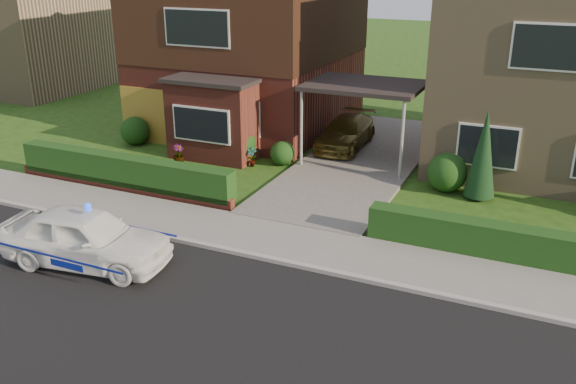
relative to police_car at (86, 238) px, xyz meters
The scene contains 23 objects.
ground 3.79m from the police_car, 18.78° to the right, with size 120.00×120.00×0.00m, color #214512.
road 3.79m from the police_car, 18.78° to the right, with size 60.00×6.00×0.02m, color black.
kerb 4.03m from the police_car, 27.66° to the left, with size 60.00×0.16×0.12m, color #9E9993.
sidewalk 4.61m from the police_car, 39.41° to the left, with size 60.00×2.00×0.10m, color slate.
driveway 10.43m from the police_car, 70.19° to the left, with size 3.80×12.00×0.12m, color #666059.
house_left 13.28m from the police_car, 100.06° to the left, with size 7.50×9.53×7.25m.
house_right 16.11m from the police_car, 53.90° to the left, with size 7.50×8.06×7.25m.
carport_link 10.56m from the police_car, 70.11° to the left, with size 3.80×3.00×2.77m.
garage_door 9.96m from the police_car, 118.31° to the left, with size 2.20×0.10×2.10m, color olive.
dwarf_wall 4.71m from the police_car, 118.98° to the left, with size 7.70×0.25×0.36m, color maroon.
hedge_left 4.87m from the police_car, 118.11° to the left, with size 7.50×0.55×0.90m, color #163A12.
hedge_right 10.23m from the police_car, 23.98° to the left, with size 7.50×0.55×0.80m, color #163A12.
shrub_left_far 9.68m from the police_car, 120.91° to the left, with size 1.08×1.08×1.08m, color #163A12.
shrub_left_mid 8.11m from the police_car, 93.32° to the left, with size 1.32×1.32×1.32m, color #163A12.
shrub_left_near 8.48m from the police_car, 82.34° to the left, with size 0.84×0.84×0.84m, color #163A12.
shrub_right_near 10.61m from the police_car, 50.63° to the left, with size 1.20×1.20×1.20m, color #163A12.
conifer_a 11.14m from the police_car, 45.99° to the left, with size 0.90×0.90×2.60m, color black.
neighbour_left 22.23m from the police_car, 138.06° to the left, with size 6.50×7.00×5.20m, color #967F5B.
police_car is the anchor object (origin of this frame).
driveway_car 11.25m from the police_car, 77.00° to the left, with size 1.52×3.73×1.08m, color brown.
potted_plant_a 7.81m from the police_car, 88.09° to the left, with size 0.35×0.24×0.66m, color gray.
potted_plant_b 5.84m from the police_car, 124.53° to the left, with size 0.30×0.38×0.68m, color gray.
potted_plant_c 7.29m from the police_car, 107.03° to the left, with size 0.39×0.39×0.69m, color gray.
Camera 1 is at (5.92, -8.45, 6.79)m, focal length 38.00 mm.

